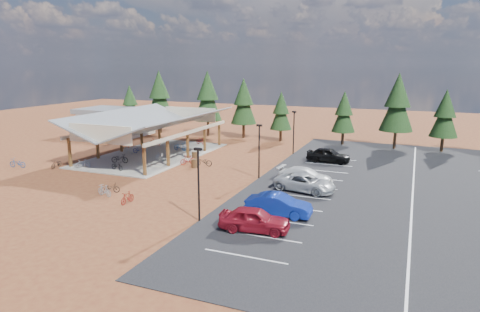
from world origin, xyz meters
TOP-DOWN VIEW (x-y plane):
  - ground at (0.00, 0.00)m, footprint 140.00×140.00m
  - asphalt_lot at (18.50, 3.00)m, footprint 27.00×44.00m
  - concrete_pad at (-10.00, 7.00)m, footprint 10.60×18.60m
  - bike_pavilion at (-10.00, 7.00)m, footprint 11.65×19.40m
  - outbuilding at (-24.00, 18.00)m, footprint 11.00×7.00m
  - lamp_post_0 at (5.00, -10.00)m, footprint 0.50×0.25m
  - lamp_post_1 at (5.00, 2.00)m, footprint 0.50×0.25m
  - lamp_post_2 at (5.00, 14.00)m, footprint 0.50×0.25m
  - trash_bin_0 at (-2.67, 3.43)m, footprint 0.60×0.60m
  - trash_bin_1 at (-4.39, 6.69)m, footprint 0.60×0.60m
  - pine_0 at (-24.44, 22.30)m, footprint 3.11×3.11m
  - pine_1 at (-18.47, 21.73)m, footprint 4.12×4.12m
  - pine_2 at (-10.25, 21.81)m, footprint 4.12×4.12m
  - pine_3 at (-4.72, 22.24)m, footprint 3.69×3.69m
  - pine_4 at (1.07, 21.63)m, footprint 2.96×2.96m
  - pine_5 at (9.44, 22.38)m, footprint 3.05×3.05m
  - pine_6 at (15.99, 22.00)m, footprint 4.08×4.08m
  - pine_7 at (21.46, 22.29)m, footprint 3.27×3.27m
  - bike_0 at (-10.92, 1.92)m, footprint 1.98×1.03m
  - bike_1 at (-13.11, 6.37)m, footprint 1.88×1.08m
  - bike_2 at (-11.92, 6.91)m, footprint 1.78×0.76m
  - bike_3 at (-13.09, 11.96)m, footprint 1.59×0.72m
  - bike_4 at (-9.14, -0.80)m, footprint 1.76×0.98m
  - bike_5 at (-7.35, 4.30)m, footprint 1.65×0.89m
  - bike_6 at (-8.28, 10.21)m, footprint 1.96×0.91m
  - bike_7 at (-7.84, 14.80)m, footprint 1.61×0.80m
  - bike_8 at (-15.88, -2.03)m, footprint 0.84×1.70m
  - bike_9 at (-13.03, -1.45)m, footprint 1.18×1.70m
  - bike_10 at (-19.67, -3.55)m, footprint 1.94×0.95m
  - bike_11 at (-1.91, -8.76)m, footprint 0.47×1.58m
  - bike_12 at (-4.99, -6.97)m, footprint 1.65×1.13m
  - bike_13 at (-4.77, -7.98)m, footprint 1.69×0.82m
  - bike_15 at (-4.00, 4.43)m, footprint 1.40×1.66m
  - bike_16 at (-2.11, 4.38)m, footprint 1.96×1.03m
  - car_0 at (9.16, -10.29)m, footprint 4.79×2.42m
  - car_1 at (9.72, -6.95)m, footprint 4.75×1.81m
  - car_2 at (10.02, -0.43)m, footprint 5.55×3.28m
  - car_3 at (9.50, 1.78)m, footprint 5.11×2.40m
  - car_4 at (9.75, 11.09)m, footprint 4.73×2.06m

SIDE VIEW (x-z plane):
  - ground at x=0.00m, z-range 0.00..0.00m
  - asphalt_lot at x=18.50m, z-range 0.00..0.04m
  - concrete_pad at x=-10.00m, z-range 0.00..0.10m
  - bike_12 at x=-4.99m, z-range 0.00..0.82m
  - bike_8 at x=-15.88m, z-range 0.00..0.85m
  - trash_bin_0 at x=-2.67m, z-range 0.00..0.90m
  - trash_bin_1 at x=-4.39m, z-range 0.00..0.90m
  - bike_11 at x=-1.91m, z-range 0.00..0.94m
  - bike_10 at x=-19.67m, z-range 0.00..0.98m
  - bike_13 at x=-4.77m, z-range 0.00..0.98m
  - bike_16 at x=-2.11m, z-range 0.00..0.98m
  - bike_9 at x=-13.03m, z-range 0.00..1.00m
  - bike_15 at x=-4.00m, z-range 0.00..1.02m
  - bike_4 at x=-9.14m, z-range 0.10..0.98m
  - bike_2 at x=-11.92m, z-range 0.10..1.01m
  - bike_3 at x=-13.09m, z-range 0.10..1.02m
  - bike_7 at x=-7.84m, z-range 0.10..1.03m
  - bike_5 at x=-7.35m, z-range 0.10..1.06m
  - bike_0 at x=-10.92m, z-range 0.10..1.09m
  - bike_6 at x=-8.28m, z-range 0.10..1.09m
  - bike_1 at x=-13.11m, z-range 0.10..1.19m
  - car_3 at x=9.50m, z-range 0.04..1.48m
  - car_2 at x=10.02m, z-range 0.04..1.49m
  - car_1 at x=9.72m, z-range 0.04..1.58m
  - car_0 at x=9.16m, z-range 0.04..1.61m
  - car_4 at x=9.75m, z-range 0.04..1.63m
  - outbuilding at x=-24.00m, z-range 0.08..3.98m
  - lamp_post_0 at x=5.00m, z-range 0.41..5.55m
  - lamp_post_1 at x=5.00m, z-range 0.41..5.55m
  - lamp_post_2 at x=5.00m, z-range 0.41..5.55m
  - bike_pavilion at x=-10.00m, z-range 1.34..6.31m
  - pine_4 at x=1.07m, z-range 0.76..7.65m
  - pine_5 at x=9.44m, z-range 0.78..7.88m
  - pine_0 at x=-24.44m, z-range 0.80..8.04m
  - pine_7 at x=21.46m, z-range 0.84..8.47m
  - pine_3 at x=-4.72m, z-range 0.95..9.54m
  - pine_6 at x=15.99m, z-range 1.06..10.57m
  - pine_1 at x=-18.47m, z-range 1.06..10.66m
  - pine_2 at x=-10.25m, z-range 1.07..10.67m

